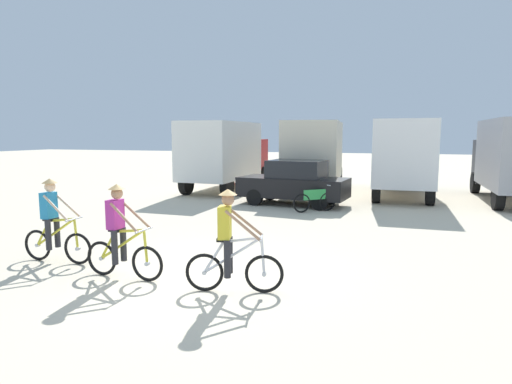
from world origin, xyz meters
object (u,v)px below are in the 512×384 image
Objects in this scene: box_truck_cream_rv at (315,153)px; cyclist_orange_shirt at (54,224)px; box_truck_avon_van at (403,154)px; bicycle_spare at (315,201)px; box_truck_white_box at (226,152)px; sedan_parked at (294,183)px; cyclist_near_camera at (231,245)px; cyclist_cowboy_hat at (120,235)px.

box_truck_cream_rv is 14.13m from cyclist_orange_shirt.
box_truck_avon_van is at bearing 61.18° from cyclist_orange_shirt.
bicycle_spare is (1.08, -5.81, -1.48)m from box_truck_cream_rv.
box_truck_white_box is 4.43m from box_truck_cream_rv.
box_truck_avon_van is at bearing 43.27° from sedan_parked.
box_truck_cream_rv is 14.35m from cyclist_near_camera.
box_truck_white_box is 7.47m from bicycle_spare.
sedan_parked is at bearing 96.64° from cyclist_near_camera.
box_truck_white_box is at bearing 112.28° from cyclist_near_camera.
box_truck_white_box is 13.75m from cyclist_cowboy_hat.
cyclist_orange_shirt reaches higher than bicycle_spare.
box_truck_cream_rv is at bearing 11.44° from box_truck_white_box.
cyclist_near_camera is (1.15, -14.26, -1.03)m from box_truck_cream_rv.
cyclist_near_camera is (5.48, -13.39, -1.03)m from box_truck_white_box.
cyclist_orange_shirt is 2.05m from cyclist_cowboy_hat.
box_truck_white_box is 12.96m from cyclist_orange_shirt.
sedan_parked is at bearing -89.86° from box_truck_cream_rv.
box_truck_white_box is 5.75m from sedan_parked.
sedan_parked is 9.77m from cyclist_cowboy_hat.
box_truck_cream_rv is 6.09m from bicycle_spare.
box_truck_avon_van is at bearing 77.87° from cyclist_near_camera.
cyclist_near_camera is 8.47m from bicycle_spare.
bicycle_spare is at bearing 90.49° from cyclist_near_camera.
cyclist_cowboy_hat is 8.69m from bicycle_spare.
box_truck_cream_rv and box_truck_avon_van have the same top height.
cyclist_cowboy_hat is at bearing -76.46° from box_truck_white_box.
box_truck_white_box is 8.41m from box_truck_avon_van.
box_truck_avon_van is at bearing -9.52° from box_truck_cream_rv.
box_truck_avon_van is 14.52m from cyclist_cowboy_hat.
sedan_parked is 9.76m from cyclist_orange_shirt.
box_truck_avon_van is 3.72× the size of cyclist_cowboy_hat.
cyclist_orange_shirt is at bearing -102.80° from box_truck_cream_rv.
cyclist_orange_shirt is at bearing -117.88° from bicycle_spare.
cyclist_near_camera is at bearing -102.13° from box_truck_avon_van.
box_truck_avon_van reaches higher than cyclist_near_camera.
box_truck_cream_rv is 4.12m from box_truck_avon_van.
cyclist_orange_shirt is 1.00× the size of cyclist_near_camera.
box_truck_avon_van is (4.07, -0.68, 0.00)m from box_truck_cream_rv.
box_truck_white_box is 3.73× the size of cyclist_orange_shirt.
sedan_parked is 1.76m from bicycle_spare.
cyclist_cowboy_hat and cyclist_near_camera have the same top height.
box_truck_avon_van is 5.66m from sedan_parked.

